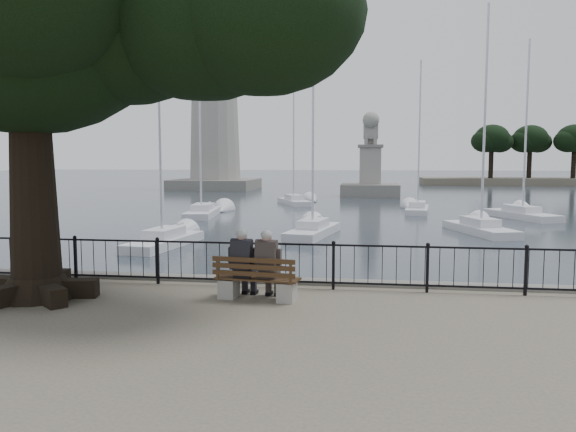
% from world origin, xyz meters
% --- Properties ---
extents(harbor, '(260.00, 260.00, 1.20)m').
position_xyz_m(harbor, '(0.00, 3.00, -0.50)').
color(harbor, '#5F5F5C').
rests_on(harbor, ground).
extents(railing, '(22.06, 0.06, 1.00)m').
position_xyz_m(railing, '(0.00, 2.50, 0.56)').
color(railing, black).
rests_on(railing, ground).
extents(bench, '(1.77, 0.73, 0.91)m').
position_xyz_m(bench, '(-0.48, 1.36, 0.32)').
color(bench, gray).
rests_on(bench, ground).
extents(person_left, '(0.45, 0.75, 1.44)m').
position_xyz_m(person_left, '(-0.76, 1.50, 0.66)').
color(person_left, black).
rests_on(person_left, ground).
extents(person_right, '(0.45, 0.75, 1.44)m').
position_xyz_m(person_right, '(-0.25, 1.43, 0.66)').
color(person_right, '#2B2624').
rests_on(person_right, ground).
extents(tree, '(10.87, 7.59, 8.88)m').
position_xyz_m(tree, '(-4.14, 1.04, 5.84)').
color(tree, black).
rests_on(tree, ground).
extents(lighthouse, '(10.36, 10.36, 31.58)m').
position_xyz_m(lighthouse, '(-18.00, 62.00, 12.34)').
color(lighthouse, '#5F5F5C').
rests_on(lighthouse, ground).
extents(lion_monument, '(5.99, 5.99, 8.84)m').
position_xyz_m(lion_monument, '(2.00, 49.93, 1.21)').
color(lion_monument, '#5F5F5C').
rests_on(lion_monument, ground).
extents(sailboat_a, '(2.11, 5.45, 9.39)m').
position_xyz_m(sailboat_a, '(-7.16, 14.02, -0.71)').
color(sailboat_a, silver).
rests_on(sailboat_a, ground).
extents(sailboat_b, '(2.52, 5.75, 13.01)m').
position_xyz_m(sailboat_b, '(-0.98, 18.51, -0.63)').
color(sailboat_b, silver).
rests_on(sailboat_b, ground).
extents(sailboat_c, '(3.16, 5.88, 11.80)m').
position_xyz_m(sailboat_c, '(7.56, 20.56, -0.66)').
color(sailboat_c, silver).
rests_on(sailboat_c, ground).
extents(sailboat_d, '(3.91, 6.27, 11.66)m').
position_xyz_m(sailboat_d, '(11.71, 28.69, -0.68)').
color(sailboat_d, silver).
rests_on(sailboat_d, ground).
extents(sailboat_e, '(2.43, 6.27, 13.22)m').
position_xyz_m(sailboat_e, '(-9.35, 27.22, -0.64)').
color(sailboat_e, silver).
rests_on(sailboat_e, ground).
extents(sailboat_g, '(2.13, 5.57, 11.04)m').
position_xyz_m(sailboat_g, '(5.34, 32.00, -0.68)').
color(sailboat_g, silver).
rests_on(sailboat_g, ground).
extents(sailboat_h, '(3.66, 5.78, 12.91)m').
position_xyz_m(sailboat_h, '(-4.55, 38.39, -0.63)').
color(sailboat_h, silver).
rests_on(sailboat_h, ground).
extents(far_shore, '(30.00, 8.60, 9.18)m').
position_xyz_m(far_shore, '(25.54, 79.46, 3.00)').
color(far_shore, '#565043').
rests_on(far_shore, ground).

